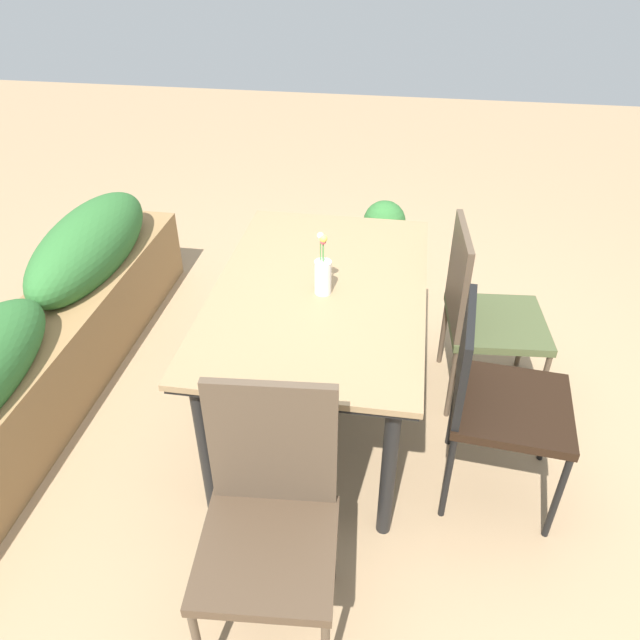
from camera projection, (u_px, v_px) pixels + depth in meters
The scene contains 8 objects.
ground_plane at pixel (337, 406), 3.15m from camera, with size 12.00×12.00×0.00m, color #9E7F5B.
dining_table at pixel (320, 302), 2.70m from camera, with size 1.46×0.93×0.77m.
chair_end_left at pixel (270, 511), 1.96m from camera, with size 0.48×0.48×0.98m.
chair_near_right at pixel (481, 308), 2.96m from camera, with size 0.51×0.51×0.94m.
chair_near_left at pixel (495, 394), 2.43m from camera, with size 0.51×0.51×0.90m.
flower_vase at pixel (323, 274), 2.57m from camera, with size 0.07×0.07×0.28m.
planter_box at pixel (46, 335), 3.05m from camera, with size 2.61×0.44×0.77m.
potted_plant at pixel (383, 237), 4.09m from camera, with size 0.28×0.28×0.54m.
Camera 1 is at (-2.30, -0.27, 2.18)m, focal length 33.89 mm.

